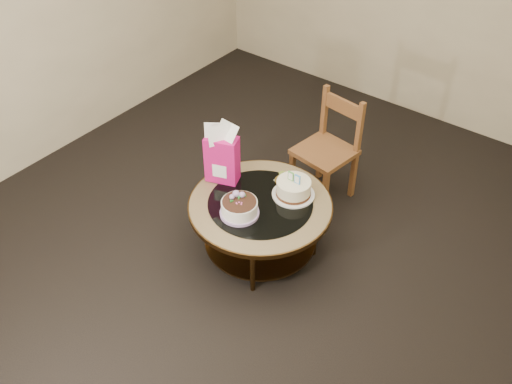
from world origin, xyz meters
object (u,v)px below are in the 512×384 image
Objects in this scene: coffee_table at (260,211)px; cream_cake at (294,189)px; decorated_cake at (239,208)px; gift_bag at (222,153)px; dining_chair at (328,149)px.

coffee_table is 3.35× the size of cream_cake.
decorated_cake is 0.89× the size of cream_cake.
cream_cake is at bearing 65.36° from decorated_cake.
coffee_table is at bearing 77.08° from decorated_cake.
decorated_cake is at bearing -53.94° from gift_bag.
gift_bag is (-0.34, 0.23, 0.18)m from decorated_cake.
decorated_cake is 0.30× the size of dining_chair.
coffee_table is 2.19× the size of gift_bag.
cream_cake is 0.34× the size of dining_chair.
gift_bag is (-0.51, -0.16, 0.17)m from cream_cake.
dining_chair is at bearing 88.14° from coffee_table.
gift_bag is 0.93m from dining_chair.
coffee_table is 0.85m from dining_chair.
coffee_table is 3.76× the size of decorated_cake.
gift_bag is at bearing -108.40° from dining_chair.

